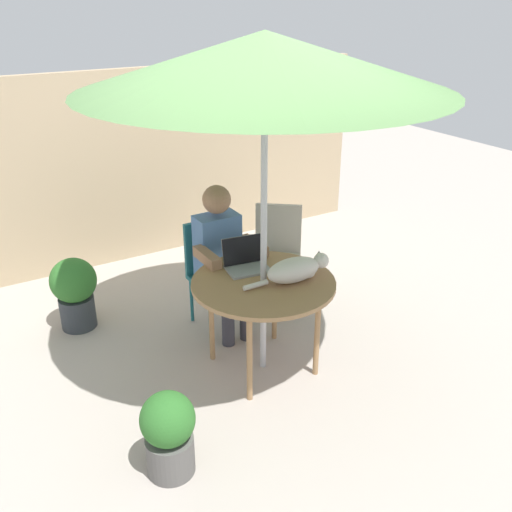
{
  "coord_description": "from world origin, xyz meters",
  "views": [
    {
      "loc": [
        -1.87,
        -3.0,
        2.54
      ],
      "look_at": [
        0.0,
        0.1,
        0.86
      ],
      "focal_mm": 40.35,
      "sensor_mm": 36.0,
      "label": 1
    }
  ],
  "objects": [
    {
      "name": "ground_plane",
      "position": [
        0.0,
        0.0,
        0.0
      ],
      "size": [
        14.0,
        14.0,
        0.0
      ],
      "primitive_type": "plane",
      "color": "#ADA399"
    },
    {
      "name": "fence_back",
      "position": [
        0.0,
        2.36,
        0.94
      ],
      "size": [
        5.09,
        0.08,
        1.89
      ],
      "primitive_type": "cube",
      "color": "tan",
      "rests_on": "ground"
    },
    {
      "name": "patio_table",
      "position": [
        0.0,
        0.0,
        0.65
      ],
      "size": [
        1.01,
        1.01,
        0.71
      ],
      "color": "#9E754C",
      "rests_on": "ground"
    },
    {
      "name": "patio_umbrella",
      "position": [
        0.0,
        0.0,
        2.16
      ],
      "size": [
        2.29,
        2.29,
        2.33
      ],
      "color": "#B7B7BC",
      "rests_on": "ground"
    },
    {
      "name": "chair_occupied",
      "position": [
        0.0,
        0.77,
        0.51
      ],
      "size": [
        0.4,
        0.4,
        0.87
      ],
      "color": "#1E606B",
      "rests_on": "ground"
    },
    {
      "name": "chair_empty",
      "position": [
        0.64,
        0.8,
        0.51
      ],
      "size": [
        0.56,
        0.56,
        0.87
      ],
      "color": "#B2A899",
      "rests_on": "ground"
    },
    {
      "name": "person_seated",
      "position": [
        0.0,
        0.62,
        0.68
      ],
      "size": [
        0.48,
        0.48,
        1.21
      ],
      "color": "#4C72A5",
      "rests_on": "ground"
    },
    {
      "name": "laptop",
      "position": [
        -0.0,
        0.25,
        0.77
      ],
      "size": [
        0.33,
        0.29,
        0.21
      ],
      "color": "gray",
      "rests_on": "patio_table"
    },
    {
      "name": "cat",
      "position": [
        0.2,
        -0.11,
        0.79
      ],
      "size": [
        0.65,
        0.21,
        0.17
      ],
      "color": "silver",
      "rests_on": "patio_table"
    },
    {
      "name": "potted_plant_near_fence",
      "position": [
        -1.01,
        1.26,
        0.34
      ],
      "size": [
        0.37,
        0.37,
        0.61
      ],
      "color": "#33383D",
      "rests_on": "ground"
    },
    {
      "name": "potted_plant_by_chair",
      "position": [
        -0.99,
        -0.6,
        0.28
      ],
      "size": [
        0.31,
        0.31,
        0.54
      ],
      "color": "#595654",
      "rests_on": "ground"
    }
  ]
}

